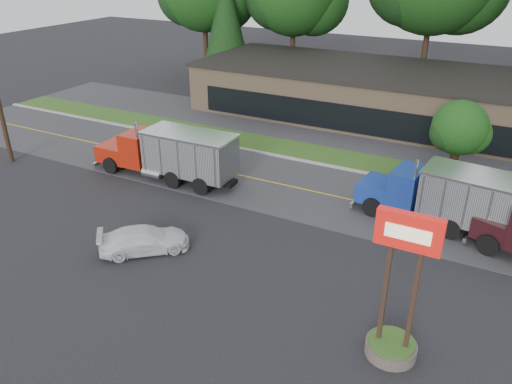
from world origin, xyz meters
The scene contains 13 objects.
ground centered at (0.00, 0.00, 0.00)m, with size 140.00×140.00×0.00m, color #2F2F34.
road centered at (0.00, 9.00, 0.00)m, with size 60.00×8.00×0.02m, color #4B4B50.
center_line centered at (0.00, 9.00, 0.00)m, with size 60.00×0.12×0.01m, color gold.
curb centered at (0.00, 13.20, 0.00)m, with size 60.00×0.30×0.12m, color #9E9E99.
grass_verge centered at (0.00, 15.00, 0.00)m, with size 60.00×3.40×0.03m, color #336221.
far_parking centered at (0.00, 20.00, 0.00)m, with size 60.00×7.00×0.02m, color #4B4B50.
strip_mall centered at (2.00, 26.00, 2.00)m, with size 32.00×12.00×4.00m, color #9E8061.
bilo_sign centered at (10.50, -2.50, 2.02)m, with size 2.20×1.90×5.95m.
evergreen_left centered at (-16.00, 30.00, 6.77)m, with size 5.42×5.42×12.32m.
tree_verge centered at (10.06, 15.04, 3.34)m, with size 3.69×3.47×5.27m.
dump_truck_red centered at (-6.06, 6.51, 1.81)m, with size 10.19×2.82×3.36m.
dump_truck_blue centered at (10.58, 8.36, 1.81)m, with size 8.77×3.53×3.36m.
rally_car centered at (-2.16, -1.21, 0.64)m, with size 1.79×4.41×1.28m, color white.
Camera 1 is at (12.66, -17.31, 13.66)m, focal length 35.00 mm.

